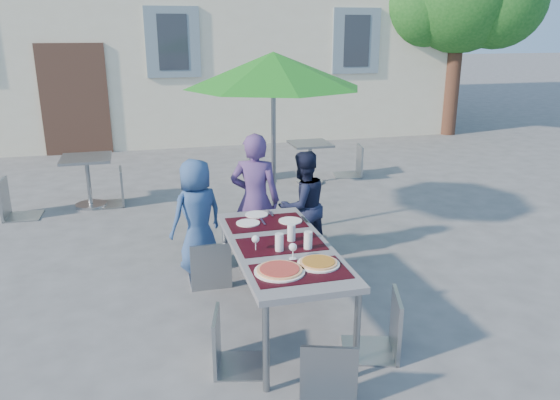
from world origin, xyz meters
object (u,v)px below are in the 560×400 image
object	(u,v)px
bg_chair_l_1	(255,146)
chair_0	(209,236)
chair_3	(228,308)
chair_2	(301,227)
chair_1	(265,225)
cafe_table_1	(310,157)
bg_chair_l_0	(9,175)
child_0	(197,215)
pizza_near_right	(318,263)
child_2	(303,206)
chair_5	(330,349)
bg_chair_r_1	(354,142)
dining_table	(281,251)
child_1	(255,200)
patio_umbrella	(273,72)
cafe_table_0	(88,173)
chair_4	(385,289)
bg_chair_r_0	(112,165)
pizza_near_left	(280,270)

from	to	relation	value
bg_chair_l_1	chair_0	bearing A→B (deg)	-108.85
bg_chair_l_1	chair_3	bearing A→B (deg)	-104.49
chair_2	chair_1	bearing A→B (deg)	144.81
cafe_table_1	bg_chair_l_0	bearing A→B (deg)	-171.78
chair_1	child_0	bearing A→B (deg)	147.90
pizza_near_right	child_2	world-z (taller)	child_2
chair_5	pizza_near_right	bearing A→B (deg)	77.33
bg_chair_l_1	bg_chair_r_1	xyz separation A→B (m)	(1.72, -0.16, 0.02)
dining_table	chair_2	xyz separation A→B (m)	(0.40, 0.74, -0.09)
bg_chair_r_1	child_1	bearing A→B (deg)	-127.36
chair_0	patio_umbrella	world-z (taller)	patio_umbrella
child_1	cafe_table_0	size ratio (longest dim) A/B	1.98
dining_table	chair_2	world-z (taller)	chair_2
chair_1	cafe_table_1	world-z (taller)	chair_1
chair_0	child_1	bearing A→B (deg)	37.12
chair_3	bg_chair_l_1	xyz separation A→B (m)	(1.35, 5.23, 0.08)
chair_4	child_2	bearing A→B (deg)	91.74
child_0	bg_chair_l_1	size ratio (longest dim) A/B	1.22
child_2	chair_2	size ratio (longest dim) A/B	1.19
bg_chair_r_1	chair_5	bearing A→B (deg)	-113.61
cafe_table_0	bg_chair_r_0	xyz separation A→B (m)	(0.35, 0.00, 0.10)
chair_1	child_2	bearing A→B (deg)	36.99
cafe_table_0	bg_chair_r_0	size ratio (longest dim) A/B	0.73
child_0	bg_chair_r_0	xyz separation A→B (m)	(-0.92, 2.55, -0.01)
chair_4	chair_5	xyz separation A→B (m)	(-0.67, -0.60, -0.05)
cafe_table_1	child_2	bearing A→B (deg)	-109.37
pizza_near_left	chair_4	distance (m)	0.85
child_1	cafe_table_0	world-z (taller)	child_1
patio_umbrella	bg_chair_r_0	xyz separation A→B (m)	(-1.95, 1.76, -1.40)
chair_4	bg_chair_r_0	distance (m)	5.01
chair_1	chair_2	distance (m)	0.39
cafe_table_0	cafe_table_1	distance (m)	3.48
dining_table	patio_umbrella	xyz separation A→B (m)	(0.48, 2.15, 1.30)
child_1	chair_4	distance (m)	2.06
chair_5	cafe_table_0	xyz separation A→B (m)	(-1.83, 5.13, -0.02)
child_1	chair_1	xyz separation A→B (m)	(0.01, -0.37, -0.15)
chair_2	chair_3	distance (m)	1.57
pizza_near_left	chair_5	world-z (taller)	chair_5
chair_5	patio_umbrella	bearing A→B (deg)	81.92
child_2	child_0	bearing A→B (deg)	-18.24
child_0	chair_3	bearing A→B (deg)	66.46
pizza_near_left	cafe_table_1	size ratio (longest dim) A/B	0.56
chair_5	dining_table	bearing A→B (deg)	89.99
patio_umbrella	cafe_table_0	xyz separation A→B (m)	(-2.30, 1.76, -1.50)
chair_2	bg_chair_r_0	xyz separation A→B (m)	(-1.88, 3.17, -0.01)
cafe_table_0	bg_chair_r_1	distance (m)	4.40
bg_chair_r_0	bg_chair_r_1	size ratio (longest dim) A/B	0.99
bg_chair_l_0	pizza_near_right	bearing A→B (deg)	-54.29
patio_umbrella	bg_chair_r_1	bearing A→B (deg)	49.61
chair_5	chair_4	bearing A→B (deg)	41.91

